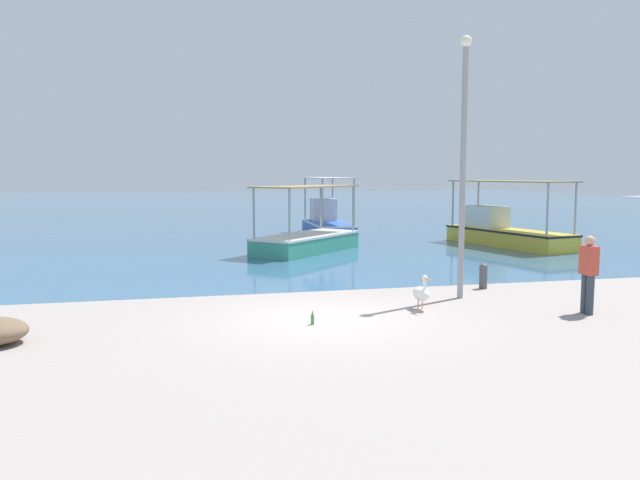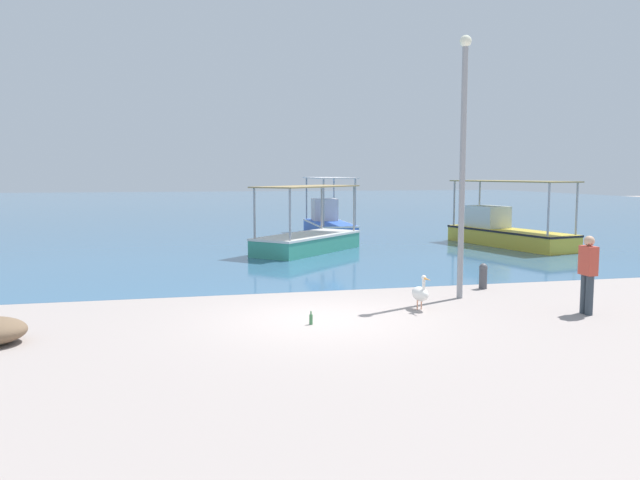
{
  "view_description": "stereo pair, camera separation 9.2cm",
  "coord_description": "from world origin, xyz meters",
  "px_view_note": "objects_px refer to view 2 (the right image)",
  "views": [
    {
      "loc": [
        -2.89,
        -12.31,
        3.0
      ],
      "look_at": [
        1.2,
        5.27,
        1.07
      ],
      "focal_mm": 35.0,
      "sensor_mm": 36.0,
      "label": 1
    },
    {
      "loc": [
        -2.8,
        -12.33,
        3.0
      ],
      "look_at": [
        1.2,
        5.27,
        1.07
      ],
      "focal_mm": 35.0,
      "sensor_mm": 36.0,
      "label": 2
    }
  ],
  "objects_px": {
    "fishing_boat_outer": "(505,230)",
    "fishing_boat_far_right": "(307,239)",
    "fisherman_standing": "(588,272)",
    "lamp_post": "(463,154)",
    "fishing_boat_near_left": "(328,222)",
    "pelican": "(420,293)",
    "mooring_bollard": "(483,275)",
    "glass_bottle": "(311,319)"
  },
  "relations": [
    {
      "from": "pelican",
      "to": "glass_bottle",
      "type": "distance_m",
      "value": 2.76
    },
    {
      "from": "fishing_boat_outer",
      "to": "fishing_boat_near_left",
      "type": "relative_size",
      "value": 1.2
    },
    {
      "from": "pelican",
      "to": "fisherman_standing",
      "type": "distance_m",
      "value": 3.56
    },
    {
      "from": "fishing_boat_outer",
      "to": "fishing_boat_near_left",
      "type": "distance_m",
      "value": 8.71
    },
    {
      "from": "fishing_boat_outer",
      "to": "fishing_boat_far_right",
      "type": "relative_size",
      "value": 1.3
    },
    {
      "from": "lamp_post",
      "to": "fisherman_standing",
      "type": "relative_size",
      "value": 3.67
    },
    {
      "from": "fishing_boat_near_left",
      "to": "lamp_post",
      "type": "bearing_deg",
      "value": -92.14
    },
    {
      "from": "fishing_boat_far_right",
      "to": "pelican",
      "type": "bearing_deg",
      "value": -88.01
    },
    {
      "from": "lamp_post",
      "to": "pelican",
      "type": "bearing_deg",
      "value": -144.49
    },
    {
      "from": "fishing_boat_outer",
      "to": "fishing_boat_far_right",
      "type": "height_order",
      "value": "fishing_boat_outer"
    },
    {
      "from": "fishing_boat_far_right",
      "to": "mooring_bollard",
      "type": "xyz_separation_m",
      "value": [
        2.93,
        -8.52,
        -0.16
      ]
    },
    {
      "from": "fishing_boat_near_left",
      "to": "fisherman_standing",
      "type": "distance_m",
      "value": 18.27
    },
    {
      "from": "fishing_boat_outer",
      "to": "mooring_bollard",
      "type": "xyz_separation_m",
      "value": [
        -5.58,
        -8.81,
        -0.28
      ]
    },
    {
      "from": "mooring_bollard",
      "to": "fisherman_standing",
      "type": "height_order",
      "value": "fisherman_standing"
    },
    {
      "from": "fishing_boat_far_right",
      "to": "fisherman_standing",
      "type": "xyz_separation_m",
      "value": [
        3.68,
        -11.73,
        0.39
      ]
    },
    {
      "from": "fishing_boat_near_left",
      "to": "mooring_bollard",
      "type": "relative_size",
      "value": 7.83
    },
    {
      "from": "fishing_boat_far_right",
      "to": "fisherman_standing",
      "type": "bearing_deg",
      "value": -72.57
    },
    {
      "from": "fishing_boat_outer",
      "to": "fishing_boat_far_right",
      "type": "xyz_separation_m",
      "value": [
        -8.51,
        -0.29,
        -0.12
      ]
    },
    {
      "from": "fisherman_standing",
      "to": "lamp_post",
      "type": "bearing_deg",
      "value": 130.61
    },
    {
      "from": "pelican",
      "to": "fisherman_standing",
      "type": "relative_size",
      "value": 0.48
    },
    {
      "from": "fishing_boat_near_left",
      "to": "mooring_bollard",
      "type": "bearing_deg",
      "value": -87.94
    },
    {
      "from": "fishing_boat_far_right",
      "to": "pelican",
      "type": "distance_m",
      "value": 10.55
    },
    {
      "from": "fisherman_standing",
      "to": "glass_bottle",
      "type": "xyz_separation_m",
      "value": [
        -5.95,
        0.4,
        -0.8
      ]
    },
    {
      "from": "pelican",
      "to": "lamp_post",
      "type": "xyz_separation_m",
      "value": [
        1.43,
        1.02,
        3.08
      ]
    },
    {
      "from": "glass_bottle",
      "to": "pelican",
      "type": "bearing_deg",
      "value": 16.57
    },
    {
      "from": "lamp_post",
      "to": "fishing_boat_near_left",
      "type": "bearing_deg",
      "value": 87.86
    },
    {
      "from": "pelican",
      "to": "lamp_post",
      "type": "relative_size",
      "value": 0.13
    },
    {
      "from": "fishing_boat_near_left",
      "to": "glass_bottle",
      "type": "relative_size",
      "value": 19.46
    },
    {
      "from": "fishing_boat_outer",
      "to": "fishing_boat_near_left",
      "type": "bearing_deg",
      "value": 134.6
    },
    {
      "from": "pelican",
      "to": "fisherman_standing",
      "type": "bearing_deg",
      "value": -19.66
    },
    {
      "from": "fishing_boat_near_left",
      "to": "fisherman_standing",
      "type": "bearing_deg",
      "value": -85.95
    },
    {
      "from": "lamp_post",
      "to": "glass_bottle",
      "type": "distance_m",
      "value": 5.57
    },
    {
      "from": "fishing_boat_near_left",
      "to": "glass_bottle",
      "type": "xyz_separation_m",
      "value": [
        -4.66,
        -17.82,
        -0.53
      ]
    },
    {
      "from": "fishing_boat_near_left",
      "to": "fishing_boat_far_right",
      "type": "bearing_deg",
      "value": -110.23
    },
    {
      "from": "lamp_post",
      "to": "glass_bottle",
      "type": "relative_size",
      "value": 22.94
    },
    {
      "from": "fisherman_standing",
      "to": "fishing_boat_near_left",
      "type": "bearing_deg",
      "value": 94.05
    },
    {
      "from": "mooring_bollard",
      "to": "fishing_boat_near_left",
      "type": "bearing_deg",
      "value": 92.06
    },
    {
      "from": "fishing_boat_far_right",
      "to": "fisherman_standing",
      "type": "relative_size",
      "value": 2.89
    },
    {
      "from": "fishing_boat_far_right",
      "to": "glass_bottle",
      "type": "bearing_deg",
      "value": -101.32
    },
    {
      "from": "fishing_boat_outer",
      "to": "glass_bottle",
      "type": "distance_m",
      "value": 15.85
    },
    {
      "from": "fishing_boat_outer",
      "to": "pelican",
      "type": "bearing_deg",
      "value": -126.93
    },
    {
      "from": "fishing_boat_outer",
      "to": "pelican",
      "type": "distance_m",
      "value": 13.55
    }
  ]
}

